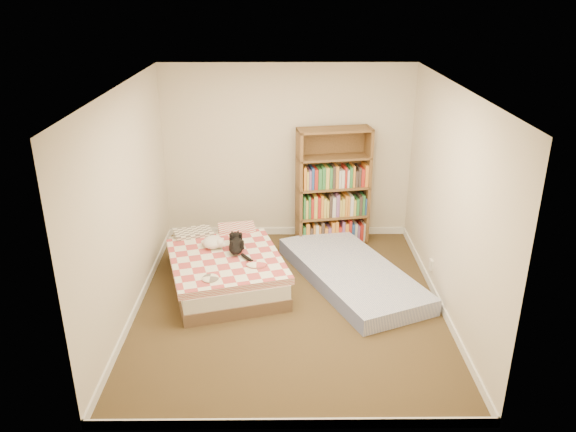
{
  "coord_description": "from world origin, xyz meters",
  "views": [
    {
      "loc": [
        -0.06,
        -5.67,
        3.45
      ],
      "look_at": [
        -0.01,
        0.3,
        0.99
      ],
      "focal_mm": 35.0,
      "sensor_mm": 36.0,
      "label": 1
    }
  ],
  "objects_px": {
    "bed": "(225,267)",
    "bookshelf": "(332,203)",
    "black_cat": "(237,244)",
    "white_dog": "(214,242)",
    "floor_mattress": "(352,274)"
  },
  "relations": [
    {
      "from": "bookshelf",
      "to": "white_dog",
      "type": "relative_size",
      "value": 4.94
    },
    {
      "from": "bookshelf",
      "to": "black_cat",
      "type": "bearing_deg",
      "value": -147.44
    },
    {
      "from": "bed",
      "to": "white_dog",
      "type": "xyz_separation_m",
      "value": [
        -0.14,
        0.12,
        0.28
      ]
    },
    {
      "from": "bookshelf",
      "to": "white_dog",
      "type": "xyz_separation_m",
      "value": [
        -1.56,
        -1.08,
        -0.11
      ]
    },
    {
      "from": "bed",
      "to": "floor_mattress",
      "type": "bearing_deg",
      "value": -15.08
    },
    {
      "from": "floor_mattress",
      "to": "white_dog",
      "type": "bearing_deg",
      "value": 152.84
    },
    {
      "from": "bed",
      "to": "bookshelf",
      "type": "xyz_separation_m",
      "value": [
        1.42,
        1.2,
        0.39
      ]
    },
    {
      "from": "bookshelf",
      "to": "white_dog",
      "type": "distance_m",
      "value": 1.9
    },
    {
      "from": "bookshelf",
      "to": "floor_mattress",
      "type": "distance_m",
      "value": 1.29
    },
    {
      "from": "bed",
      "to": "floor_mattress",
      "type": "distance_m",
      "value": 1.58
    },
    {
      "from": "bookshelf",
      "to": "white_dog",
      "type": "bearing_deg",
      "value": -154.93
    },
    {
      "from": "floor_mattress",
      "to": "bed",
      "type": "bearing_deg",
      "value": 157.01
    },
    {
      "from": "floor_mattress",
      "to": "white_dog",
      "type": "xyz_separation_m",
      "value": [
        -1.72,
        0.11,
        0.39
      ]
    },
    {
      "from": "bed",
      "to": "black_cat",
      "type": "bearing_deg",
      "value": 4.72
    },
    {
      "from": "bed",
      "to": "bookshelf",
      "type": "height_order",
      "value": "bookshelf"
    }
  ]
}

